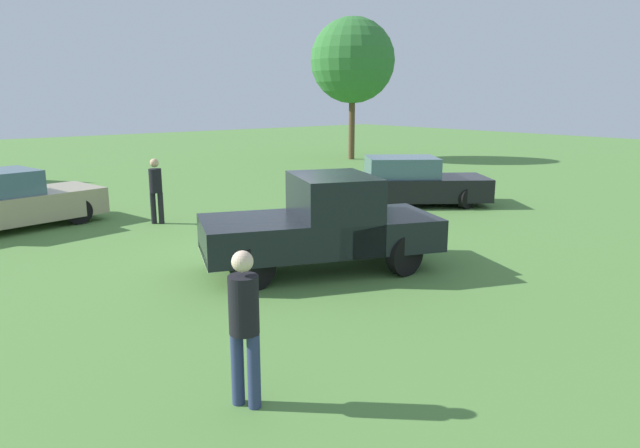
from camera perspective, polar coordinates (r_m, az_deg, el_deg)
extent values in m
plane|color=#54843D|center=(11.71, -3.18, -3.54)|extent=(80.00, 80.00, 0.00)
cylinder|color=black|center=(9.88, -6.57, -4.30)|extent=(0.79, 0.22, 0.79)
cylinder|color=black|center=(11.32, -7.97, -2.13)|extent=(0.79, 0.22, 0.79)
cylinder|color=black|center=(10.71, 8.43, -3.00)|extent=(0.79, 0.22, 0.79)
cylinder|color=black|center=(12.05, 5.37, -1.15)|extent=(0.79, 0.22, 0.79)
cube|color=black|center=(10.52, -6.90, -1.33)|extent=(2.32, 2.35, 0.64)
cube|color=black|center=(10.81, 1.34, 1.21)|extent=(1.99, 2.22, 1.40)
cube|color=slate|center=(10.73, 1.35, 3.51)|extent=(1.74, 2.00, 0.48)
cube|color=black|center=(11.20, 5.61, -0.55)|extent=(2.64, 2.48, 0.60)
cube|color=silver|center=(10.49, -11.28, -3.00)|extent=(0.77, 1.66, 0.16)
cylinder|color=black|center=(18.84, 12.96, 3.32)|extent=(0.62, 0.20, 0.62)
cylinder|color=black|center=(17.39, 14.33, 2.49)|extent=(0.62, 0.20, 0.62)
cylinder|color=black|center=(18.23, 3.51, 3.32)|extent=(0.62, 0.20, 0.62)
cylinder|color=black|center=(16.73, 4.11, 2.46)|extent=(0.62, 0.20, 0.62)
cube|color=black|center=(17.70, 8.82, 3.58)|extent=(4.87, 4.23, 0.68)
cube|color=slate|center=(17.57, 8.13, 5.64)|extent=(2.61, 2.50, 0.60)
cylinder|color=black|center=(17.49, -25.20, 1.81)|extent=(0.67, 0.20, 0.67)
cylinder|color=black|center=(16.09, -22.88, 1.18)|extent=(0.67, 0.20, 0.67)
cube|color=tan|center=(16.17, -29.08, 1.36)|extent=(4.94, 2.63, 0.68)
cylinder|color=black|center=(15.42, -15.54, 1.53)|extent=(0.14, 0.14, 0.82)
cylinder|color=black|center=(15.48, -16.24, 1.54)|extent=(0.14, 0.14, 0.82)
cylinder|color=black|center=(15.33, -16.05, 4.16)|extent=(0.45, 0.45, 0.61)
sphere|color=#D8AD84|center=(15.28, -16.16, 5.86)|extent=(0.22, 0.22, 0.22)
cylinder|color=navy|center=(6.29, -6.59, -14.35)|extent=(0.14, 0.14, 0.83)
cylinder|color=navy|center=(6.38, -8.20, -13.98)|extent=(0.14, 0.14, 0.83)
cylinder|color=black|center=(6.04, -7.60, -7.96)|extent=(0.43, 0.43, 0.63)
sphere|color=beige|center=(5.89, -7.73, -3.72)|extent=(0.23, 0.23, 0.23)
cylinder|color=brown|center=(30.12, 3.18, 9.98)|extent=(0.31, 0.31, 3.71)
sphere|color=#337533|center=(30.14, 3.25, 15.94)|extent=(4.27, 4.27, 4.27)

